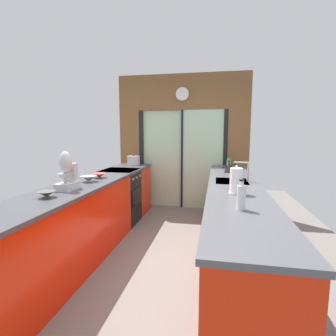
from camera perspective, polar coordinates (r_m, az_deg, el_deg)
The scene contains 15 objects.
ground_plane at distance 3.76m, azimuth -0.72°, elevation -16.37°, with size 5.04×7.60×0.02m, color slate.
back_wall_unit at distance 5.21m, azimuth 3.23°, elevation 7.66°, with size 2.64×0.12×2.70m.
left_counter_run at distance 3.47m, azimuth -17.48°, elevation -10.42°, with size 0.62×3.80×0.92m.
right_counter_run at distance 3.25m, azimuth 14.40°, elevation -11.58°, with size 0.62×3.80×0.92m.
sink_faucet at distance 3.37m, azimuth 16.98°, elevation -0.07°, with size 0.19×0.02×0.25m.
oven_range at distance 4.45m, azimuth -10.63°, elevation -6.34°, with size 0.60×0.60×0.92m.
mixing_bowl_near at distance 2.69m, azimuth -25.56°, elevation -5.30°, with size 0.17×0.17×0.06m.
mixing_bowl_mid at distance 3.37m, azimuth -17.34°, elevation -2.29°, with size 0.20×0.20×0.08m.
mixing_bowl_far at distance 3.63m, azimuth -15.14°, elevation -1.60°, with size 0.19×0.19×0.06m.
stand_mixer at distance 2.95m, azimuth -21.67°, elevation -1.48°, with size 0.17×0.27×0.42m.
stock_pot at distance 4.99m, azimuth -7.72°, elevation 1.69°, with size 0.24×0.24×0.20m.
kettle at distance 4.10m, azimuth 13.56°, elevation 0.18°, with size 0.23×0.15×0.19m.
soap_bottle_near at distance 2.11m, azimuth 16.07°, elevation -6.25°, with size 0.07×0.07×0.25m.
soap_bottle_far at distance 4.30m, azimuth 13.41°, elevation 0.75°, with size 0.06×0.06×0.24m.
paper_towel_roll at distance 2.65m, azimuth 15.01°, elevation -2.85°, with size 0.14×0.14×0.29m.
Camera 1 is at (0.69, -2.77, 1.52)m, focal length 27.20 mm.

